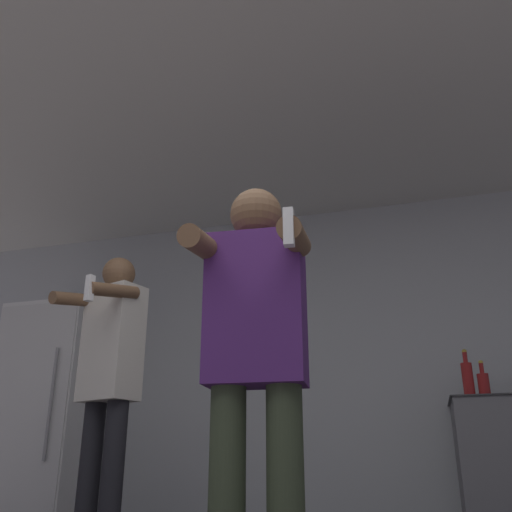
{
  "coord_description": "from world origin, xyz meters",
  "views": [
    {
      "loc": [
        0.62,
        -1.16,
        0.5
      ],
      "look_at": [
        0.01,
        0.93,
        1.33
      ],
      "focal_mm": 40.0,
      "sensor_mm": 36.0,
      "label": 1
    }
  ],
  "objects_px": {
    "bottle_short_whiskey": "(468,379)",
    "person_man_side": "(109,376)",
    "refrigerator": "(51,420)",
    "person_woman_foreground": "(256,350)",
    "bottle_clear_vodka": "(484,384)"
  },
  "relations": [
    {
      "from": "refrigerator",
      "to": "bottle_short_whiskey",
      "type": "bearing_deg",
      "value": -0.28
    },
    {
      "from": "refrigerator",
      "to": "bottle_clear_vodka",
      "type": "height_order",
      "value": "refrigerator"
    },
    {
      "from": "person_woman_foreground",
      "to": "person_man_side",
      "type": "distance_m",
      "value": 1.32
    },
    {
      "from": "person_woman_foreground",
      "to": "person_man_side",
      "type": "relative_size",
      "value": 0.95
    },
    {
      "from": "refrigerator",
      "to": "person_woman_foreground",
      "type": "xyz_separation_m",
      "value": [
        2.24,
        -1.93,
        0.05
      ]
    },
    {
      "from": "bottle_short_whiskey",
      "to": "person_woman_foreground",
      "type": "bearing_deg",
      "value": -114.85
    },
    {
      "from": "person_woman_foreground",
      "to": "bottle_short_whiskey",
      "type": "bearing_deg",
      "value": 65.15
    },
    {
      "from": "refrigerator",
      "to": "person_man_side",
      "type": "distance_m",
      "value": 1.65
    },
    {
      "from": "refrigerator",
      "to": "person_man_side",
      "type": "height_order",
      "value": "refrigerator"
    },
    {
      "from": "bottle_short_whiskey",
      "to": "person_man_side",
      "type": "relative_size",
      "value": 0.19
    },
    {
      "from": "bottle_short_whiskey",
      "to": "person_woman_foreground",
      "type": "relative_size",
      "value": 0.2
    },
    {
      "from": "bottle_short_whiskey",
      "to": "person_man_side",
      "type": "xyz_separation_m",
      "value": [
        -1.96,
        -1.15,
        -0.07
      ]
    },
    {
      "from": "refrigerator",
      "to": "bottle_short_whiskey",
      "type": "xyz_separation_m",
      "value": [
        3.12,
        -0.02,
        0.18
      ]
    },
    {
      "from": "refrigerator",
      "to": "person_man_side",
      "type": "bearing_deg",
      "value": -45.15
    },
    {
      "from": "bottle_clear_vodka",
      "to": "refrigerator",
      "type": "bearing_deg",
      "value": 179.73
    }
  ]
}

